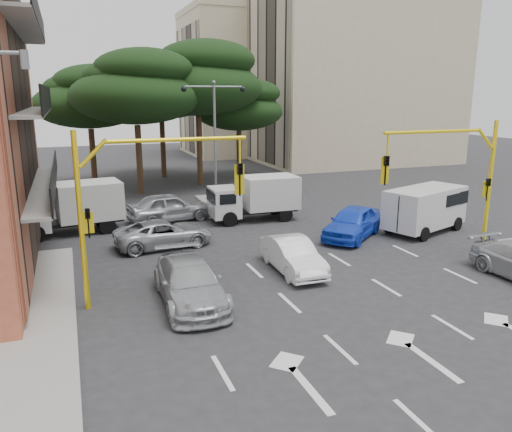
{
  "coord_description": "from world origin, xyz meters",
  "views": [
    {
      "loc": [
        -8.8,
        -14.75,
        7.08
      ],
      "look_at": [
        -0.89,
        6.24,
        1.6
      ],
      "focal_mm": 35.0,
      "sensor_mm": 36.0,
      "label": 1
    }
  ],
  "objects_px": {
    "box_truck_a": "(70,209)",
    "car_silver_cross_b": "(169,207)",
    "car_white_hatch": "(293,255)",
    "box_truck_b": "(255,199)",
    "signal_mast_left": "(135,193)",
    "car_silver_cross_a": "(164,234)",
    "car_silver_wagon": "(190,282)",
    "signal_mast_right": "(459,171)",
    "van_white": "(425,210)",
    "car_blue_compact": "(353,222)",
    "street_lamp_center": "(215,121)"
  },
  "relations": [
    {
      "from": "van_white",
      "to": "box_truck_b",
      "type": "bearing_deg",
      "value": -145.51
    },
    {
      "from": "signal_mast_right",
      "to": "signal_mast_left",
      "type": "distance_m",
      "value": 13.61
    },
    {
      "from": "signal_mast_right",
      "to": "car_white_hatch",
      "type": "bearing_deg",
      "value": 173.09
    },
    {
      "from": "signal_mast_right",
      "to": "van_white",
      "type": "distance_m",
      "value": 5.12
    },
    {
      "from": "car_silver_cross_b",
      "to": "car_silver_wagon",
      "type": "bearing_deg",
      "value": 164.25
    },
    {
      "from": "street_lamp_center",
      "to": "car_silver_wagon",
      "type": "distance_m",
      "value": 16.3
    },
    {
      "from": "car_white_hatch",
      "to": "car_blue_compact",
      "type": "xyz_separation_m",
      "value": [
        4.91,
        3.44,
        0.11
      ]
    },
    {
      "from": "car_white_hatch",
      "to": "van_white",
      "type": "xyz_separation_m",
      "value": [
        9.05,
        3.12,
        0.51
      ]
    },
    {
      "from": "car_silver_cross_a",
      "to": "box_truck_a",
      "type": "bearing_deg",
      "value": 38.97
    },
    {
      "from": "car_silver_wagon",
      "to": "box_truck_b",
      "type": "bearing_deg",
      "value": 60.72
    },
    {
      "from": "signal_mast_right",
      "to": "signal_mast_left",
      "type": "height_order",
      "value": "same"
    },
    {
      "from": "car_white_hatch",
      "to": "box_truck_b",
      "type": "bearing_deg",
      "value": 81.34
    },
    {
      "from": "signal_mast_right",
      "to": "box_truck_a",
      "type": "height_order",
      "value": "signal_mast_right"
    },
    {
      "from": "street_lamp_center",
      "to": "signal_mast_right",
      "type": "bearing_deg",
      "value": -64.09
    },
    {
      "from": "car_silver_cross_a",
      "to": "box_truck_a",
      "type": "xyz_separation_m",
      "value": [
        -4.07,
        4.07,
        0.67
      ]
    },
    {
      "from": "street_lamp_center",
      "to": "van_white",
      "type": "relative_size",
      "value": 1.63
    },
    {
      "from": "signal_mast_left",
      "to": "car_silver_cross_b",
      "type": "xyz_separation_m",
      "value": [
        3.17,
        11.01,
        -3.07
      ]
    },
    {
      "from": "signal_mast_right",
      "to": "car_silver_cross_a",
      "type": "relative_size",
      "value": 1.3
    },
    {
      "from": "signal_mast_left",
      "to": "car_silver_cross_b",
      "type": "distance_m",
      "value": 11.86
    },
    {
      "from": "street_lamp_center",
      "to": "car_silver_wagon",
      "type": "xyz_separation_m",
      "value": [
        -5.22,
        -14.71,
        -4.69
      ]
    },
    {
      "from": "street_lamp_center",
      "to": "car_silver_cross_b",
      "type": "relative_size",
      "value": 1.62
    },
    {
      "from": "signal_mast_left",
      "to": "signal_mast_right",
      "type": "bearing_deg",
      "value": 0.0
    },
    {
      "from": "street_lamp_center",
      "to": "car_blue_compact",
      "type": "xyz_separation_m",
      "value": [
        4.36,
        -9.67,
        -4.63
      ]
    },
    {
      "from": "signal_mast_left",
      "to": "car_blue_compact",
      "type": "xyz_separation_m",
      "value": [
        11.16,
        4.34,
        -3.09
      ]
    },
    {
      "from": "car_silver_cross_b",
      "to": "box_truck_a",
      "type": "bearing_deg",
      "value": 90.23
    },
    {
      "from": "van_white",
      "to": "car_white_hatch",
      "type": "bearing_deg",
      "value": -90.26
    },
    {
      "from": "car_silver_wagon",
      "to": "car_silver_cross_b",
      "type": "xyz_separation_m",
      "value": [
        1.58,
        11.71,
        0.08
      ]
    },
    {
      "from": "street_lamp_center",
      "to": "van_white",
      "type": "bearing_deg",
      "value": -49.64
    },
    {
      "from": "signal_mast_left",
      "to": "car_silver_cross_a",
      "type": "distance_m",
      "value": 7.23
    },
    {
      "from": "street_lamp_center",
      "to": "box_truck_a",
      "type": "xyz_separation_m",
      "value": [
        -8.93,
        -3.77,
        -4.11
      ]
    },
    {
      "from": "car_blue_compact",
      "to": "box_truck_b",
      "type": "distance_m",
      "value": 6.18
    },
    {
      "from": "car_white_hatch",
      "to": "car_silver_cross_b",
      "type": "xyz_separation_m",
      "value": [
        -3.08,
        10.12,
        0.13
      ]
    },
    {
      "from": "box_truck_a",
      "to": "van_white",
      "type": "bearing_deg",
      "value": -116.85
    },
    {
      "from": "box_truck_a",
      "to": "car_silver_cross_a",
      "type": "bearing_deg",
      "value": -142.18
    },
    {
      "from": "car_silver_wagon",
      "to": "car_silver_cross_a",
      "type": "bearing_deg",
      "value": 89.03
    },
    {
      "from": "street_lamp_center",
      "to": "car_white_hatch",
      "type": "height_order",
      "value": "street_lamp_center"
    },
    {
      "from": "car_blue_compact",
      "to": "van_white",
      "type": "xyz_separation_m",
      "value": [
        4.14,
        -0.33,
        0.39
      ]
    },
    {
      "from": "signal_mast_right",
      "to": "van_white",
      "type": "height_order",
      "value": "signal_mast_right"
    },
    {
      "from": "box_truck_b",
      "to": "car_silver_cross_b",
      "type": "bearing_deg",
      "value": 74.13
    },
    {
      "from": "car_silver_wagon",
      "to": "signal_mast_right",
      "type": "bearing_deg",
      "value": 5.39
    },
    {
      "from": "van_white",
      "to": "box_truck_b",
      "type": "relative_size",
      "value": 0.93
    },
    {
      "from": "box_truck_a",
      "to": "box_truck_b",
      "type": "distance_m",
      "value": 9.96
    },
    {
      "from": "van_white",
      "to": "car_silver_wagon",
      "type": "bearing_deg",
      "value": -90.31
    },
    {
      "from": "signal_mast_right",
      "to": "van_white",
      "type": "relative_size",
      "value": 1.26
    },
    {
      "from": "box_truck_a",
      "to": "car_silver_cross_b",
      "type": "bearing_deg",
      "value": -88.88
    },
    {
      "from": "car_white_hatch",
      "to": "signal_mast_right",
      "type": "bearing_deg",
      "value": -5.34
    },
    {
      "from": "car_silver_wagon",
      "to": "box_truck_b",
      "type": "height_order",
      "value": "box_truck_b"
    },
    {
      "from": "signal_mast_right",
      "to": "box_truck_a",
      "type": "xyz_separation_m",
      "value": [
        -15.73,
        10.24,
        -2.57
      ]
    },
    {
      "from": "signal_mast_left",
      "to": "street_lamp_center",
      "type": "relative_size",
      "value": 0.77
    },
    {
      "from": "box_truck_a",
      "to": "street_lamp_center",
      "type": "bearing_deg",
      "value": -74.28
    }
  ]
}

